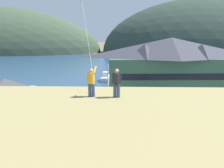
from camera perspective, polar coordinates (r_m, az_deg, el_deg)
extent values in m
plane|color=#66604C|center=(24.14, -1.73, -13.92)|extent=(600.00, 600.00, 0.00)
cube|color=gray|center=(28.67, -1.16, -9.33)|extent=(40.00, 20.00, 0.10)
cube|color=navy|center=(82.25, 0.66, 5.23)|extent=(360.00, 84.00, 0.03)
ellipsoid|color=#2D3D33|center=(146.09, 23.42, 7.51)|extent=(126.31, 70.79, 63.55)
cube|color=#38604C|center=(43.53, 14.74, 2.39)|extent=(23.50, 9.26, 6.59)
cube|color=black|center=(39.59, 16.37, 1.77)|extent=(19.65, 1.02, 1.10)
pyramid|color=#3D3D47|center=(42.94, 15.14, 9.14)|extent=(24.92, 10.14, 3.67)
pyramid|color=#3D3D47|center=(40.42, 8.48, 8.48)|extent=(4.70, 4.70, 2.57)
pyramid|color=#3D3D47|center=(43.38, 22.30, 7.96)|extent=(4.70, 4.70, 2.57)
cube|color=beige|center=(35.02, -25.71, -3.67)|extent=(7.85, 4.84, 3.37)
pyramid|color=#47474C|center=(34.47, -26.09, 0.14)|extent=(8.49, 5.31, 1.40)
cube|color=beige|center=(44.31, 3.75, 0.52)|extent=(4.23, 3.73, 2.88)
pyramid|color=#47474C|center=(43.92, 3.79, 3.16)|extent=(4.57, 4.10, 1.26)
cube|color=black|center=(42.62, 3.75, -0.58)|extent=(1.10, 0.09, 2.02)
cube|color=#70604C|center=(55.46, 1.87, 1.88)|extent=(3.20, 15.35, 0.70)
cube|color=silver|center=(52.67, -1.61, 1.41)|extent=(2.19, 5.71, 0.90)
cube|color=white|center=(52.57, -1.61, 1.98)|extent=(2.12, 5.54, 0.16)
cube|color=silver|center=(52.05, -1.67, 2.57)|extent=(1.37, 1.76, 1.10)
cube|color=silver|center=(59.89, 5.14, 2.75)|extent=(2.36, 6.90, 0.90)
cube|color=white|center=(59.80, 5.15, 3.25)|extent=(2.29, 6.69, 0.16)
cube|color=silver|center=(59.19, 5.21, 3.77)|extent=(1.58, 2.09, 1.10)
cube|color=#236633|center=(29.50, -7.08, -7.18)|extent=(4.21, 1.83, 0.80)
cube|color=#1E562B|center=(29.27, -7.41, -5.80)|extent=(2.11, 1.62, 0.70)
cube|color=black|center=(29.28, -7.41, -5.86)|extent=(2.15, 1.65, 0.32)
cylinder|color=black|center=(28.62, -4.58, -8.62)|extent=(0.64, 0.23, 0.64)
cylinder|color=black|center=(30.33, -4.24, -7.35)|extent=(0.64, 0.23, 0.64)
cylinder|color=black|center=(29.01, -10.01, -8.48)|extent=(0.64, 0.23, 0.64)
cylinder|color=black|center=(30.70, -9.36, -7.24)|extent=(0.64, 0.23, 0.64)
cube|color=#9EA3A8|center=(27.26, -24.19, -9.98)|extent=(4.35, 2.19, 0.80)
cube|color=gray|center=(27.07, -24.61, -8.47)|extent=(2.24, 1.79, 0.70)
cube|color=black|center=(27.08, -24.60, -8.54)|extent=(2.29, 1.83, 0.32)
cylinder|color=black|center=(26.03, -22.52, -11.87)|extent=(0.66, 0.28, 0.64)
cylinder|color=black|center=(27.49, -20.64, -10.37)|extent=(0.66, 0.28, 0.64)
cylinder|color=black|center=(28.82, -25.53, -9.74)|extent=(0.66, 0.28, 0.64)
cube|color=navy|center=(29.73, 13.91, -7.31)|extent=(4.28, 1.99, 0.80)
cube|color=navy|center=(29.46, 13.70, -5.94)|extent=(2.17, 1.69, 0.70)
cube|color=black|center=(29.47, 13.69, -6.01)|extent=(2.21, 1.73, 0.32)
cylinder|color=black|center=(29.30, 16.83, -8.63)|extent=(0.65, 0.25, 0.64)
cylinder|color=black|center=(30.97, 16.10, -7.40)|extent=(0.65, 0.25, 0.64)
cylinder|color=black|center=(28.82, 11.46, -8.69)|extent=(0.65, 0.25, 0.64)
cylinder|color=black|center=(30.52, 11.04, -7.43)|extent=(0.65, 0.25, 0.64)
cube|color=#236633|center=(25.11, -4.36, -10.79)|extent=(4.22, 1.85, 0.80)
cube|color=#1E562B|center=(24.83, -4.74, -9.19)|extent=(2.12, 1.62, 0.70)
cube|color=black|center=(24.85, -4.74, -9.27)|extent=(2.16, 1.66, 0.32)
cylinder|color=black|center=(24.36, -1.27, -12.56)|extent=(0.64, 0.23, 0.64)
cylinder|color=black|center=(26.02, -1.11, -10.83)|extent=(0.64, 0.23, 0.64)
cylinder|color=black|center=(24.61, -7.79, -12.41)|extent=(0.64, 0.23, 0.64)
cylinder|color=black|center=(26.26, -7.18, -10.71)|extent=(0.64, 0.23, 0.64)
cylinder|color=#ADADB2|center=(32.94, -1.03, -0.45)|extent=(0.16, 0.16, 6.41)
cube|color=#4C4C51|center=(32.71, -1.03, 4.99)|extent=(0.24, 0.70, 0.20)
cylinder|color=#384770|center=(13.49, -5.79, -1.56)|extent=(0.20, 0.20, 0.82)
cylinder|color=#384770|center=(13.43, -4.89, -1.60)|extent=(0.20, 0.20, 0.82)
cylinder|color=gold|center=(13.30, -5.41, 1.47)|extent=(0.40, 0.40, 0.64)
sphere|color=tan|center=(13.21, -5.45, 3.51)|extent=(0.24, 0.24, 0.24)
cylinder|color=gold|center=(13.33, -4.50, 3.70)|extent=(0.19, 0.56, 0.43)
cylinder|color=gold|center=(13.35, -6.32, 1.80)|extent=(0.11, 0.11, 0.60)
cylinder|color=#384770|center=(13.29, 0.76, -1.70)|extent=(0.20, 0.20, 0.82)
cylinder|color=#384770|center=(13.25, 1.69, -1.76)|extent=(0.20, 0.20, 0.82)
cylinder|color=#232328|center=(13.11, 1.24, 1.36)|extent=(0.40, 0.40, 0.64)
sphere|color=tan|center=(13.02, 1.25, 3.43)|extent=(0.24, 0.24, 0.24)
cylinder|color=#232328|center=(13.14, 0.31, 1.70)|extent=(0.11, 0.11, 0.60)
cylinder|color=#232328|center=(13.05, 2.19, 1.61)|extent=(0.11, 0.11, 0.60)
cube|color=#EA517A|center=(21.28, -7.89, 20.94)|extent=(0.27, 0.02, 0.27)
cylinder|color=silver|center=(17.20, -6.70, 13.72)|extent=(2.14, 7.68, 8.09)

